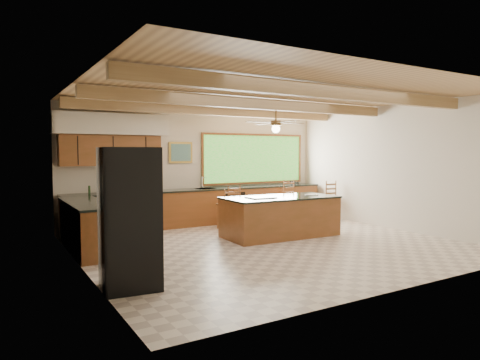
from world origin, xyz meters
TOP-DOWN VIEW (x-y plane):
  - ground at (0.00, 0.00)m, footprint 7.20×7.20m
  - room_shell at (-0.17, 0.65)m, footprint 7.27×6.54m
  - counter_run at (-0.82, 2.52)m, footprint 7.12×3.10m
  - island at (0.70, 0.60)m, footprint 2.57×1.28m
  - refrigerator at (-3.22, -1.30)m, footprint 0.82×0.80m
  - bar_stool_a at (0.10, 1.95)m, footprint 0.39×0.39m
  - bar_stool_b at (0.47, 2.24)m, footprint 0.48×0.48m
  - bar_stool_c at (2.23, 2.39)m, footprint 0.44×0.44m
  - bar_stool_d at (3.30, 1.87)m, footprint 0.45×0.45m

SIDE VIEW (x-z plane):
  - ground at x=0.00m, z-range 0.00..0.00m
  - island at x=0.70m, z-range -0.01..0.89m
  - counter_run at x=-0.82m, z-range -0.16..1.09m
  - bar_stool_a at x=0.10m, z-range 0.09..1.07m
  - bar_stool_b at x=0.47m, z-range 0.10..1.14m
  - bar_stool_d at x=3.30m, z-range 0.10..1.17m
  - bar_stool_c at x=2.23m, z-range 0.10..1.22m
  - refrigerator at x=-3.22m, z-range 0.00..1.93m
  - room_shell at x=-0.17m, z-range 0.70..3.72m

